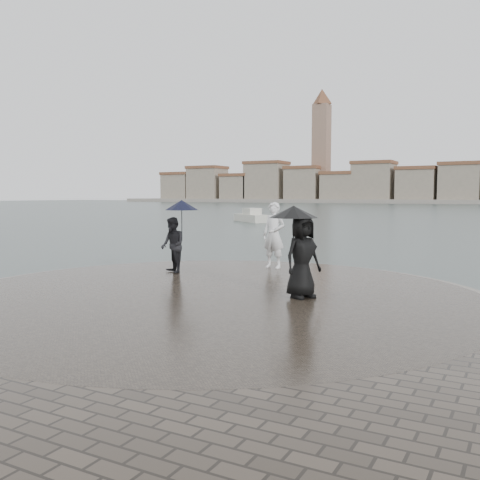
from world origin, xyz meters
The scene contains 6 objects.
ground centered at (0.00, 0.00, 0.00)m, with size 400.00×400.00×0.00m, color #2B3835.
kerb_ring centered at (0.00, 3.50, 0.16)m, with size 12.50×12.50×0.32m, color gray.
quay_tip centered at (0.00, 3.50, 0.18)m, with size 11.90×11.90×0.36m, color #2D261E.
statue centered at (-0.53, 7.88, 1.35)m, with size 0.72×0.47×1.97m, color white.
visitor_left centered at (-2.53, 5.66, 1.44)m, with size 1.21×1.04×2.04m.
visitor_right centered at (1.90, 3.97, 1.48)m, with size 1.23×1.14×1.95m.
Camera 1 is at (6.16, -6.53, 2.54)m, focal length 40.00 mm.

